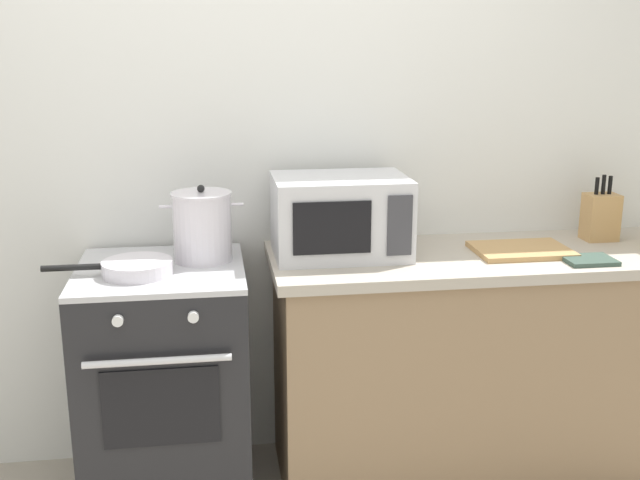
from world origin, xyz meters
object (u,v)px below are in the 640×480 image
(oven_mitt, at_px, (589,260))
(stove, at_px, (166,385))
(stock_pot, at_px, (202,226))
(cutting_board, at_px, (521,250))
(frying_pan, at_px, (135,268))
(microwave, at_px, (340,216))
(knife_block, at_px, (600,216))

(oven_mitt, bearing_deg, stove, 174.19)
(stock_pot, distance_m, cutting_board, 1.22)
(frying_pan, distance_m, cutting_board, 1.45)
(microwave, xyz_separation_m, knife_block, (1.08, 0.06, -0.05))
(frying_pan, distance_m, oven_mitt, 1.64)
(oven_mitt, bearing_deg, frying_pan, 177.05)
(frying_pan, relative_size, cutting_board, 1.23)
(stove, relative_size, knife_block, 3.42)
(frying_pan, distance_m, microwave, 0.78)
(knife_block, bearing_deg, frying_pan, -173.30)
(stove, distance_m, stock_pot, 0.61)
(stock_pot, xyz_separation_m, frying_pan, (-0.23, -0.15, -0.10))
(microwave, relative_size, knife_block, 1.86)
(frying_pan, bearing_deg, oven_mitt, -2.95)
(cutting_board, height_order, knife_block, knife_block)
(stove, xyz_separation_m, stock_pot, (0.16, 0.08, 0.59))
(stove, relative_size, stock_pot, 3.01)
(stove, bearing_deg, cutting_board, 0.05)
(stove, xyz_separation_m, cutting_board, (1.37, 0.00, 0.47))
(knife_block, xyz_separation_m, oven_mitt, (-0.19, -0.30, -0.09))
(stock_pot, bearing_deg, cutting_board, -3.63)
(stock_pot, height_order, frying_pan, stock_pot)
(stock_pot, xyz_separation_m, cutting_board, (1.21, -0.08, -0.12))
(stove, relative_size, oven_mitt, 5.11)
(stock_pot, bearing_deg, frying_pan, -147.04)
(microwave, height_order, cutting_board, microwave)
(frying_pan, bearing_deg, microwave, 11.56)
(cutting_board, relative_size, oven_mitt, 2.00)
(frying_pan, distance_m, knife_block, 1.85)
(cutting_board, bearing_deg, stove, -179.95)
(cutting_board, bearing_deg, frying_pan, -177.01)
(frying_pan, relative_size, knife_block, 1.65)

